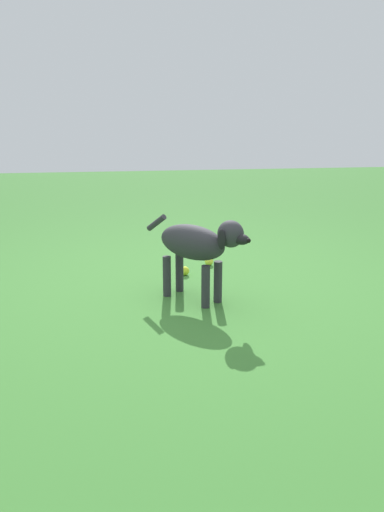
{
  "coord_description": "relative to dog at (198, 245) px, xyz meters",
  "views": [
    {
      "loc": [
        0.49,
        3.32,
        1.17
      ],
      "look_at": [
        0.03,
        0.21,
        0.28
      ],
      "focal_mm": 36.77,
      "sensor_mm": 36.0,
      "label": 1
    }
  ],
  "objects": [
    {
      "name": "tennis_ball_0",
      "position": [
        -0.21,
        -0.75,
        -0.33
      ],
      "size": [
        0.07,
        0.07,
        0.07
      ],
      "primitive_type": "sphere",
      "color": "#D0DA3E",
      "rests_on": "ground"
    },
    {
      "name": "tennis_ball_1",
      "position": [
        0.01,
        -0.53,
        -0.33
      ],
      "size": [
        0.07,
        0.07,
        0.07
      ],
      "primitive_type": "sphere",
      "color": "#C1D22D",
      "rests_on": "ground"
    },
    {
      "name": "ground",
      "position": [
        0.0,
        -0.24,
        -0.36
      ],
      "size": [
        14.0,
        14.0,
        0.0
      ],
      "primitive_type": "plane",
      "color": "#38722D"
    },
    {
      "name": "dog",
      "position": [
        0.0,
        0.0,
        0.0
      ],
      "size": [
        0.58,
        0.64,
        0.55
      ],
      "rotation": [
        0.0,
        0.0,
        2.3
      ],
      "color": "#2D2D33",
      "rests_on": "ground"
    }
  ]
}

